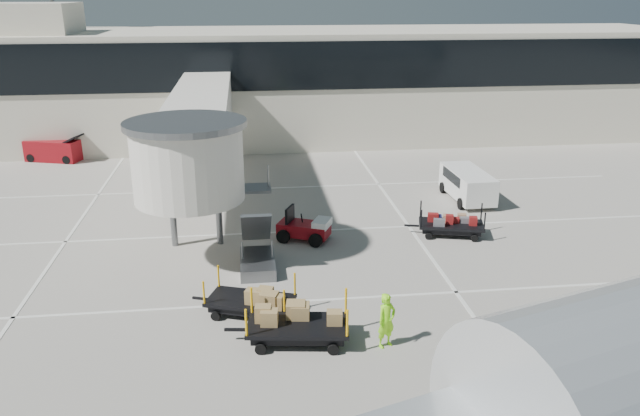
# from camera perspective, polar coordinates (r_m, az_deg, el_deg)

# --- Properties ---
(ground) EXTENTS (140.00, 140.00, 0.00)m
(ground) POSITION_cam_1_polar(r_m,az_deg,el_deg) (21.41, -1.51, -11.03)
(ground) COLOR #B0AA9D
(ground) RESTS_ON ground
(lane_markings) EXTENTS (40.00, 30.00, 0.02)m
(lane_markings) POSITION_cam_1_polar(r_m,az_deg,el_deg) (29.78, -4.53, -2.02)
(lane_markings) COLOR silver
(lane_markings) RESTS_ON ground
(terminal) EXTENTS (64.00, 12.11, 15.20)m
(terminal) POSITION_cam_1_polar(r_m,az_deg,el_deg) (48.82, -5.44, 11.33)
(terminal) COLOR beige
(terminal) RESTS_ON ground
(jet_bridge) EXTENTS (5.70, 20.40, 6.03)m
(jet_bridge) POSITION_cam_1_polar(r_m,az_deg,el_deg) (31.43, -11.06, 6.97)
(jet_bridge) COLOR silver
(jet_bridge) RESTS_ON ground
(baggage_tug) EXTENTS (2.59, 2.24, 1.53)m
(baggage_tug) POSITION_cam_1_polar(r_m,az_deg,el_deg) (28.36, -1.36, -1.89)
(baggage_tug) COLOR maroon
(baggage_tug) RESTS_ON ground
(suitcase_cart) EXTENTS (3.70, 2.16, 1.42)m
(suitcase_cart) POSITION_cam_1_polar(r_m,az_deg,el_deg) (29.54, 11.69, -1.53)
(suitcase_cart) COLOR black
(suitcase_cart) RESTS_ON ground
(box_cart_near) EXTENTS (4.09, 2.04, 1.57)m
(box_cart_near) POSITION_cam_1_polar(r_m,az_deg,el_deg) (20.42, -1.93, -10.76)
(box_cart_near) COLOR black
(box_cart_near) RESTS_ON ground
(box_cart_far) EXTENTS (3.73, 2.43, 1.44)m
(box_cart_far) POSITION_cam_1_polar(r_m,az_deg,el_deg) (22.24, -6.64, -8.38)
(box_cart_far) COLOR black
(box_cart_far) RESTS_ON ground
(ground_worker) EXTENTS (0.80, 0.70, 1.84)m
(ground_worker) POSITION_cam_1_polar(r_m,az_deg,el_deg) (20.17, 6.10, -10.18)
(ground_worker) COLOR #80E117
(ground_worker) RESTS_ON ground
(minivan) EXTENTS (1.99, 4.33, 1.62)m
(minivan) POSITION_cam_1_polar(r_m,az_deg,el_deg) (34.71, 13.26, 2.32)
(minivan) COLOR white
(minivan) RESTS_ON ground
(belt_loader) EXTENTS (4.03, 2.47, 1.82)m
(belt_loader) POSITION_cam_1_polar(r_m,az_deg,el_deg) (45.40, -23.14, 4.87)
(belt_loader) COLOR maroon
(belt_loader) RESTS_ON ground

